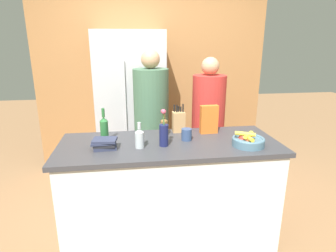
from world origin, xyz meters
TOP-DOWN VIEW (x-y plane):
  - ground_plane at (0.00, 0.00)m, footprint 14.00×14.00m
  - kitchen_island at (0.00, 0.00)m, footprint 1.89×0.76m
  - back_wall_wood at (0.00, 1.64)m, footprint 3.09×0.12m
  - refrigerator at (-0.31, 1.28)m, footprint 0.84×0.63m
  - fruit_bowl at (0.63, -0.17)m, footprint 0.27×0.27m
  - knife_block at (0.13, 0.29)m, footprint 0.11×0.10m
  - flower_vase at (-0.06, -0.07)m, footprint 0.08×0.08m
  - cereal_box at (0.40, 0.21)m, footprint 0.17×0.07m
  - coffee_mug at (0.16, 0.04)m, footprint 0.10×0.12m
  - book_stack at (-0.54, -0.08)m, footprint 0.21×0.16m
  - bottle_oil at (-0.02, 0.20)m, footprint 0.07×0.07m
  - bottle_vinegar at (-0.26, -0.09)m, footprint 0.07×0.07m
  - bottle_wine at (-0.55, 0.10)m, footprint 0.07×0.07m
  - person_at_sink at (-0.10, 0.72)m, footprint 0.38×0.38m
  - person_in_blue at (0.52, 0.65)m, footprint 0.36×0.36m

SIDE VIEW (x-z plane):
  - ground_plane at x=0.00m, z-range 0.00..0.00m
  - kitchen_island at x=0.00m, z-range 0.00..0.94m
  - person_in_blue at x=0.52m, z-range 0.10..1.72m
  - person_at_sink at x=-0.10m, z-range 0.10..1.80m
  - refrigerator at x=-0.31m, z-range 0.00..1.90m
  - book_stack at x=-0.54m, z-range 0.94..1.03m
  - fruit_bowl at x=0.63m, z-range 0.92..1.04m
  - coffee_mug at x=0.16m, z-range 0.94..1.04m
  - bottle_vinegar at x=-0.26m, z-range 0.92..1.13m
  - bottle_oil at x=-0.02m, z-range 0.92..1.14m
  - knife_block at x=0.13m, z-range 0.90..1.18m
  - flower_vase at x=-0.06m, z-range 0.90..1.21m
  - bottle_wine at x=-0.55m, z-range 0.91..1.20m
  - cereal_box at x=0.40m, z-range 0.94..1.21m
  - back_wall_wood at x=0.00m, z-range 0.00..2.60m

